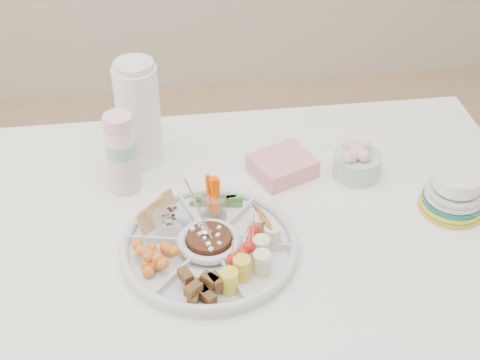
{
  "coord_description": "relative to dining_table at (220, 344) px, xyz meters",
  "views": [
    {
      "loc": [
        -0.09,
        -1.1,
        1.77
      ],
      "look_at": [
        0.06,
        0.05,
        0.87
      ],
      "focal_mm": 50.0,
      "sensor_mm": 36.0,
      "label": 1
    }
  ],
  "objects": [
    {
      "name": "flower_bowl",
      "position": [
        0.37,
        0.18,
        0.42
      ],
      "size": [
        0.13,
        0.13,
        0.09
      ],
      "primitive_type": "cylinder",
      "rotation": [
        0.0,
        0.0,
        -0.12
      ],
      "color": "#94C9B0",
      "rests_on": "dining_table"
    },
    {
      "name": "pita_raisins",
      "position": [
        -0.12,
        0.04,
        0.42
      ],
      "size": [
        0.13,
        0.13,
        0.06
      ],
      "primitive_type": null,
      "rotation": [
        0.0,
        0.0,
        -0.21
      ],
      "color": "#DFB75C",
      "rests_on": "party_tray"
    },
    {
      "name": "cup_stack",
      "position": [
        -0.2,
        0.2,
        0.48
      ],
      "size": [
        0.08,
        0.08,
        0.21
      ],
      "primitive_type": "cylinder",
      "rotation": [
        0.0,
        0.0,
        -0.05
      ],
      "color": "#BAC1B7",
      "rests_on": "dining_table"
    },
    {
      "name": "tortillas",
      "position": [
        0.1,
        -0.01,
        0.42
      ],
      "size": [
        0.12,
        0.12,
        0.06
      ],
      "primitive_type": null,
      "rotation": [
        0.0,
        0.0,
        -0.21
      ],
      "color": "#A25C2C",
      "rests_on": "party_tray"
    },
    {
      "name": "party_tray",
      "position": [
        -0.02,
        -0.05,
        0.4
      ],
      "size": [
        0.45,
        0.45,
        0.04
      ],
      "primitive_type": "cylinder",
      "rotation": [
        0.0,
        0.0,
        -0.21
      ],
      "color": "white",
      "rests_on": "dining_table"
    },
    {
      "name": "dining_table",
      "position": [
        0.0,
        0.0,
        0.0
      ],
      "size": [
        1.52,
        1.02,
        0.76
      ],
      "primitive_type": "cube",
      "color": "white",
      "rests_on": "floor"
    },
    {
      "name": "granola_chunks",
      "position": [
        -0.05,
        -0.17,
        0.42
      ],
      "size": [
        0.11,
        0.11,
        0.04
      ],
      "primitive_type": null,
      "rotation": [
        0.0,
        0.0,
        -0.21
      ],
      "color": "#4E2F18",
      "rests_on": "party_tray"
    },
    {
      "name": "bean_dip",
      "position": [
        -0.02,
        -0.05,
        0.41
      ],
      "size": [
        0.11,
        0.11,
        0.04
      ],
      "primitive_type": "cylinder",
      "rotation": [
        0.0,
        0.0,
        -0.21
      ],
      "color": "#562B1E",
      "rests_on": "party_tray"
    },
    {
      "name": "thermos",
      "position": [
        -0.16,
        0.32,
        0.52
      ],
      "size": [
        0.12,
        0.12,
        0.28
      ],
      "primitive_type": "cylinder",
      "rotation": [
        0.0,
        0.0,
        0.08
      ],
      "color": "white",
      "rests_on": "dining_table"
    },
    {
      "name": "cherries",
      "position": [
        -0.15,
        -0.09,
        0.42
      ],
      "size": [
        0.13,
        0.13,
        0.04
      ],
      "primitive_type": null,
      "rotation": [
        0.0,
        0.0,
        -0.21
      ],
      "color": "orange",
      "rests_on": "party_tray"
    },
    {
      "name": "banana_tomato",
      "position": [
        0.07,
        -0.13,
        0.44
      ],
      "size": [
        0.14,
        0.14,
        0.1
      ],
      "primitive_type": null,
      "rotation": [
        0.0,
        0.0,
        -0.21
      ],
      "color": "#FFF864",
      "rests_on": "party_tray"
    },
    {
      "name": "carrot_cucumber",
      "position": [
        0.0,
        0.08,
        0.44
      ],
      "size": [
        0.13,
        0.13,
        0.1
      ],
      "primitive_type": null,
      "rotation": [
        0.0,
        0.0,
        -0.21
      ],
      "color": "#FE5800",
      "rests_on": "party_tray"
    },
    {
      "name": "napkin_stack",
      "position": [
        0.18,
        0.21,
        0.4
      ],
      "size": [
        0.18,
        0.17,
        0.05
      ],
      "primitive_type": "cube",
      "rotation": [
        0.0,
        0.0,
        0.41
      ],
      "color": "pink",
      "rests_on": "dining_table"
    },
    {
      "name": "plate_stack",
      "position": [
        0.55,
        0.02,
        0.43
      ],
      "size": [
        0.19,
        0.19,
        0.1
      ],
      "primitive_type": "cylinder",
      "rotation": [
        0.0,
        0.0,
        -0.28
      ],
      "color": "gold",
      "rests_on": "dining_table"
    }
  ]
}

